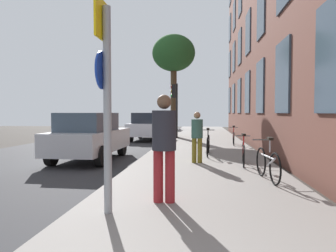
% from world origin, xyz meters
% --- Properties ---
extents(ground_plane, '(41.80, 41.80, 0.00)m').
position_xyz_m(ground_plane, '(-2.40, 15.00, 0.00)').
color(ground_plane, '#332D28').
extents(road_asphalt, '(7.00, 38.00, 0.01)m').
position_xyz_m(road_asphalt, '(-4.50, 15.00, 0.01)').
color(road_asphalt, '#2D2D30').
rests_on(road_asphalt, ground).
extents(sidewalk, '(4.20, 38.00, 0.12)m').
position_xyz_m(sidewalk, '(1.10, 15.00, 0.06)').
color(sidewalk, gray).
rests_on(sidewalk, ground).
extents(sign_post, '(0.16, 0.60, 3.19)m').
position_xyz_m(sign_post, '(-0.39, 4.04, 1.98)').
color(sign_post, gray).
rests_on(sign_post, sidewalk).
extents(traffic_light, '(0.43, 0.24, 3.26)m').
position_xyz_m(traffic_light, '(-0.55, 18.17, 2.36)').
color(traffic_light, black).
rests_on(traffic_light, sidewalk).
extents(tree_near, '(2.71, 2.71, 6.44)m').
position_xyz_m(tree_near, '(-0.73, 19.32, 5.29)').
color(tree_near, '#4C3823').
rests_on(tree_near, sidewalk).
extents(bicycle_0, '(0.42, 1.66, 0.98)m').
position_xyz_m(bicycle_0, '(2.51, 6.61, 0.50)').
color(bicycle_0, black).
rests_on(bicycle_0, sidewalk).
extents(bicycle_1, '(0.42, 1.60, 0.92)m').
position_xyz_m(bicycle_1, '(2.25, 8.69, 0.48)').
color(bicycle_1, black).
rests_on(bicycle_1, sidewalk).
extents(bicycle_2, '(0.42, 1.77, 0.98)m').
position_xyz_m(bicycle_2, '(1.27, 10.70, 0.50)').
color(bicycle_2, black).
rests_on(bicycle_2, sidewalk).
extents(bicycle_3, '(0.42, 1.58, 0.91)m').
position_xyz_m(bicycle_3, '(2.55, 14.52, 0.47)').
color(bicycle_3, black).
rests_on(bicycle_3, sidewalk).
extents(pedestrian_0, '(0.55, 0.55, 1.81)m').
position_xyz_m(pedestrian_0, '(0.41, 4.68, 1.16)').
color(pedestrian_0, maroon).
rests_on(pedestrian_0, sidewalk).
extents(pedestrian_1, '(0.35, 0.35, 1.54)m').
position_xyz_m(pedestrian_1, '(0.90, 8.94, 1.00)').
color(pedestrian_1, olive).
rests_on(pedestrian_1, sidewalk).
extents(car_0, '(1.84, 4.03, 1.62)m').
position_xyz_m(car_0, '(-2.75, 9.77, 0.84)').
color(car_0, '#B7B7BC').
rests_on(car_0, road_asphalt).
extents(car_1, '(2.00, 4.38, 1.62)m').
position_xyz_m(car_1, '(-2.05, 17.93, 0.84)').
color(car_1, silver).
rests_on(car_1, road_asphalt).
extents(car_2, '(1.77, 4.25, 1.62)m').
position_xyz_m(car_2, '(-2.27, 27.89, 0.84)').
color(car_2, navy).
rests_on(car_2, road_asphalt).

